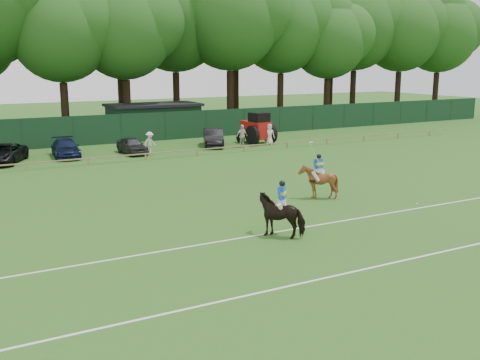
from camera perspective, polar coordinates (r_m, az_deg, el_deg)
ground at (r=24.00m, az=2.37°, el=-4.70°), size 160.00×160.00×0.00m
horse_dark at (r=22.61m, az=4.26°, el=-3.53°), size 2.05×2.10×1.70m
horse_chestnut at (r=28.89m, az=7.95°, el=-0.14°), size 1.73×1.86×1.76m
suv_black at (r=41.79m, az=-22.89°, el=2.47°), size 3.96×5.21×1.31m
sedan_navy at (r=42.95m, az=-17.29°, el=3.10°), size 2.27×4.65×1.30m
hatch_grey at (r=43.26m, az=-10.90°, el=3.46°), size 1.67×3.79×1.27m
estate_black at (r=46.35m, az=-2.73°, el=4.33°), size 3.09×4.60×1.43m
spectator_left at (r=42.86m, az=-9.16°, el=3.73°), size 1.24×0.99×1.69m
spectator_mid at (r=45.67m, az=0.20°, el=4.49°), size 1.15×0.62×1.85m
spectator_right at (r=47.23m, az=3.00°, el=4.66°), size 1.00×0.84×1.74m
rider_dark at (r=22.42m, az=4.32°, el=-1.67°), size 0.78×0.74×1.41m
rider_chestnut at (r=28.72m, az=8.00°, el=1.38°), size 0.97×0.52×2.05m
polo_ball at (r=28.82m, az=17.53°, el=-2.32°), size 0.09×0.09×0.09m
pitch_lines at (r=21.22m, az=7.25°, el=-7.04°), size 60.00×5.10×0.01m
pitch_rail at (r=40.05m, az=-10.93°, el=2.51°), size 62.10×0.10×0.50m
perimeter_fence at (r=48.52m, az=-14.23°, el=4.95°), size 92.08×0.08×2.50m
utility_shed at (r=53.09m, az=-8.75°, el=6.07°), size 8.40×4.40×3.04m
tree_row at (r=56.86m, az=-14.23°, el=4.67°), size 96.00×12.00×21.00m
tractor at (r=47.84m, az=1.75°, el=5.22°), size 2.43×3.35×2.65m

